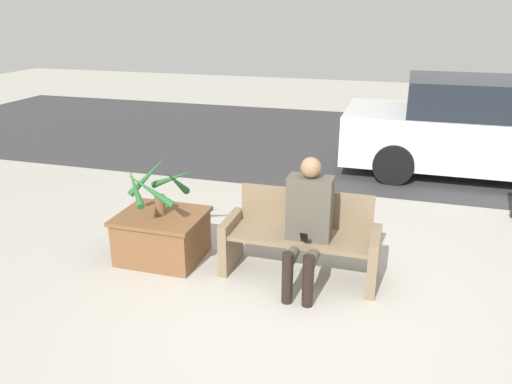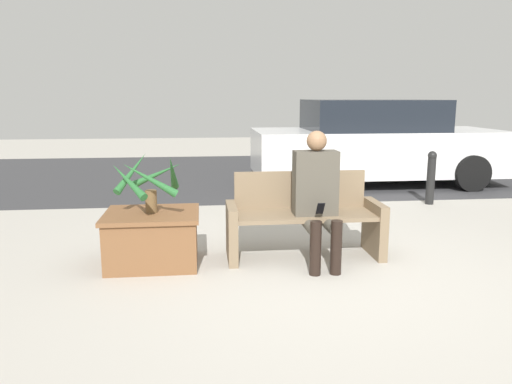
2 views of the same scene
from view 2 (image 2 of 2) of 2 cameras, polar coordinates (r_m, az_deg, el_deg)
name	(u,v)px [view 2 (image 2 of 2)]	position (r m, az deg, el deg)	size (l,w,h in m)	color
ground_plane	(329,275)	(4.61, 8.30, -9.39)	(30.00, 30.00, 0.00)	#ADA89E
road_surface	(256,173)	(10.39, -0.02, 2.18)	(20.00, 6.00, 0.01)	#38383A
bench	(303,218)	(5.02, 5.44, -2.96)	(1.54, 0.55, 0.83)	#7A664C
person_seated	(317,192)	(4.80, 7.01, -0.06)	(0.42, 0.63, 1.27)	#4C473D
planter_box	(153,236)	(4.88, -11.74, -4.99)	(0.89, 0.75, 0.51)	brown
potted_plant	(148,179)	(4.76, -12.21, 1.42)	(0.67, 0.72, 0.58)	brown
parked_car	(375,143)	(9.33, 13.43, 5.43)	(4.41, 1.98, 1.52)	silver
bollard_post	(431,176)	(7.82, 19.37, 1.70)	(0.13, 0.13, 0.79)	black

